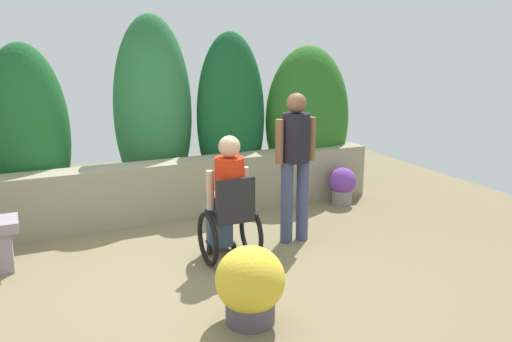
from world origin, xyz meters
TOP-DOWN VIEW (x-y plane):
  - ground_plane at (0.00, 0.00)m, footprint 10.24×10.24m
  - stone_retaining_wall at (0.00, 1.58)m, footprint 6.21×0.39m
  - hedge_backdrop at (0.22, 2.14)m, footprint 6.17×1.11m
  - person_in_wheelchair at (0.43, 0.01)m, footprint 0.53×0.66m
  - person_standing_companion at (1.31, 0.20)m, footprint 0.49×0.30m
  - flower_pot_purple_near at (0.12, -1.25)m, footprint 0.57×0.57m
  - flower_pot_terracotta_by_wall at (2.58, 1.16)m, footprint 0.38×0.38m

SIDE VIEW (x-z plane):
  - ground_plane at x=0.00m, z-range 0.00..0.00m
  - flower_pot_terracotta_by_wall at x=2.58m, z-range 0.02..0.53m
  - flower_pot_purple_near at x=0.12m, z-range 0.00..0.65m
  - stone_retaining_wall at x=0.00m, z-range 0.00..0.74m
  - person_in_wheelchair at x=0.43m, z-range -0.04..1.29m
  - person_standing_companion at x=1.31m, z-range 0.13..1.82m
  - hedge_backdrop at x=0.22m, z-range -0.13..2.45m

